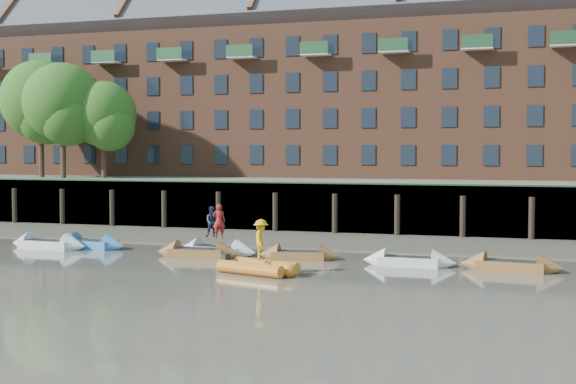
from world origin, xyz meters
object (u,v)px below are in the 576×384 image
at_px(rowboat_1, 91,244).
at_px(rowboat_5, 409,261).
at_px(person_rower_b, 213,222).
at_px(person_rower_a, 219,221).
at_px(rowboat_2, 198,253).
at_px(rowboat_6, 511,266).
at_px(rib_tender, 261,268).
at_px(person_rib_crew, 261,240).
at_px(rowboat_4, 299,255).
at_px(rowboat_0, 48,244).
at_px(rowboat_3, 217,250).

bearing_deg(rowboat_1, rowboat_5, 4.09).
bearing_deg(person_rower_b, person_rower_a, -55.75).
relative_size(rowboat_1, rowboat_2, 1.02).
height_order(rowboat_6, rib_tender, rowboat_6).
height_order(rowboat_6, person_rib_crew, person_rib_crew).
distance_m(person_rower_b, person_rib_crew, 7.07).
relative_size(rowboat_4, person_rower_b, 2.61).
distance_m(rowboat_1, person_rower_b, 7.43).
bearing_deg(person_rower_a, rowboat_6, 156.50).
height_order(rowboat_2, rib_tender, rowboat_2).
xyz_separation_m(rowboat_0, person_rower_a, (9.86, 0.45, 1.51)).
relative_size(rowboat_3, person_rower_b, 2.87).
distance_m(rowboat_6, rib_tender, 11.14).
distance_m(rowboat_3, rowboat_5, 10.07).
bearing_deg(rib_tender, rowboat_5, 55.06).
distance_m(rowboat_3, person_rower_a, 1.53).
distance_m(rowboat_4, rib_tender, 4.91).
xyz_separation_m(rowboat_0, person_rower_b, (9.37, 0.77, 1.43)).
xyz_separation_m(rowboat_2, person_rower_b, (0.17, 1.45, 1.44)).
height_order(rowboat_1, rowboat_3, rowboat_3).
height_order(rowboat_2, person_rib_crew, person_rib_crew).
bearing_deg(person_rower_b, rowboat_1, 155.53).
height_order(rowboat_5, rib_tender, rowboat_5).
bearing_deg(rib_tender, rowboat_1, 172.67).
bearing_deg(rowboat_1, rowboat_3, 5.34).
height_order(rowboat_1, rowboat_5, rowboat_1).
bearing_deg(person_rower_a, rowboat_2, 40.62).
bearing_deg(rowboat_0, person_rower_b, 7.45).
relative_size(rowboat_5, person_rower_a, 2.48).
height_order(rowboat_4, person_rower_a, person_rower_a).
distance_m(rowboat_6, person_rower_b, 15.09).
xyz_separation_m(rowboat_1, rowboat_4, (12.16, -0.81, -0.02)).
bearing_deg(rowboat_5, person_rower_b, 173.51).
height_order(rowboat_5, person_rib_crew, person_rib_crew).
bearing_deg(person_rib_crew, rowboat_5, -71.43).
distance_m(rowboat_5, rowboat_6, 4.58).
xyz_separation_m(rowboat_6, person_rower_b, (-14.96, 1.39, 1.44)).
distance_m(rowboat_0, rowboat_5, 19.76).
relative_size(rowboat_1, rowboat_4, 1.10).
bearing_deg(rowboat_4, rowboat_2, -177.35).
distance_m(rowboat_1, person_rower_a, 7.94).
height_order(rowboat_2, person_rower_b, person_rower_b).
bearing_deg(rowboat_6, rowboat_3, -178.55).
relative_size(person_rower_a, person_rower_b, 1.10).
bearing_deg(rowboat_1, person_rib_crew, -16.51).
bearing_deg(person_rib_crew, rowboat_0, 54.63).
distance_m(rowboat_0, rowboat_1, 2.29).
height_order(rowboat_0, rowboat_6, rowboat_0).
relative_size(rowboat_0, rowboat_6, 1.03).
distance_m(rowboat_0, rib_tender, 14.78).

